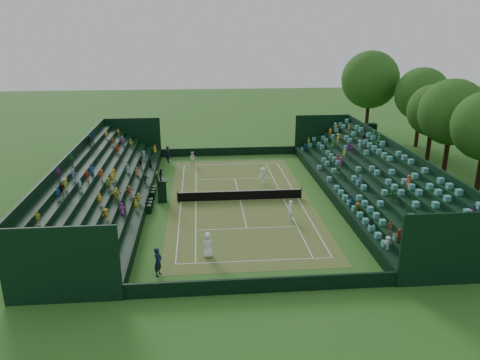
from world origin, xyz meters
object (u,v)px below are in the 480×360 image
(tennis_net, at_px, (240,195))
(player_far_west, at_px, (193,159))
(player_near_east, at_px, (290,211))
(umpire_chair, at_px, (162,188))
(player_far_east, at_px, (263,176))
(player_near_west, at_px, (208,245))

(tennis_net, bearing_deg, player_far_west, 110.55)
(tennis_net, distance_m, player_near_east, 6.33)
(umpire_chair, bearing_deg, player_far_east, 23.40)
(umpire_chair, height_order, player_near_west, umpire_chair)
(player_far_east, bearing_deg, tennis_net, -150.92)
(player_near_west, xyz_separation_m, player_far_east, (6.02, 15.59, -0.06))
(umpire_chair, height_order, player_near_east, umpire_chair)
(player_near_west, height_order, player_far_east, player_near_west)
(tennis_net, relative_size, umpire_chair, 3.71)
(umpire_chair, bearing_deg, player_near_west, -70.55)
(tennis_net, bearing_deg, player_near_west, -106.39)
(tennis_net, height_order, player_far_west, player_far_west)
(player_near_west, bearing_deg, player_far_east, -118.91)
(player_near_east, xyz_separation_m, player_far_west, (-8.19, 16.96, -0.08))
(tennis_net, bearing_deg, player_far_east, 58.83)
(umpire_chair, xyz_separation_m, player_far_east, (10.00, 4.33, -0.47))
(player_far_west, bearing_deg, player_far_east, -51.59)
(player_near_west, bearing_deg, player_far_west, -94.74)
(umpire_chair, relative_size, player_near_east, 1.74)
(tennis_net, relative_size, player_near_west, 6.29)
(tennis_net, relative_size, player_far_east, 6.70)
(umpire_chair, height_order, player_far_east, umpire_chair)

